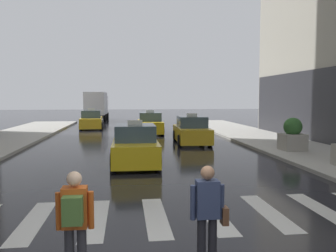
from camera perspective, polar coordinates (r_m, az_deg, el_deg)
crosswalk_markings at (r=8.36m, az=-2.01°, el=-14.34°), size 11.30×2.80×0.01m
taxi_lead at (r=14.72m, az=-5.32°, el=-3.23°), size 1.96×4.55×1.80m
taxi_second at (r=21.20m, az=3.82°, el=-0.84°), size 2.05×4.60×1.80m
taxi_third at (r=26.87m, az=-2.92°, el=0.30°), size 2.01×4.58×1.80m
taxi_fourth at (r=31.84m, az=-12.23°, el=0.86°), size 2.08×4.61×1.80m
box_truck at (r=42.02m, az=-11.41°, el=3.28°), size 2.38×7.58×3.35m
pedestrian_with_backpack at (r=5.47m, az=-14.82°, el=-14.15°), size 0.55×0.43×1.65m
pedestrian_with_handbag at (r=5.79m, az=6.48°, el=-13.37°), size 0.60×0.24×1.65m
planter_mid_block at (r=18.44m, az=19.45°, el=-1.44°), size 1.10×1.10×1.60m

